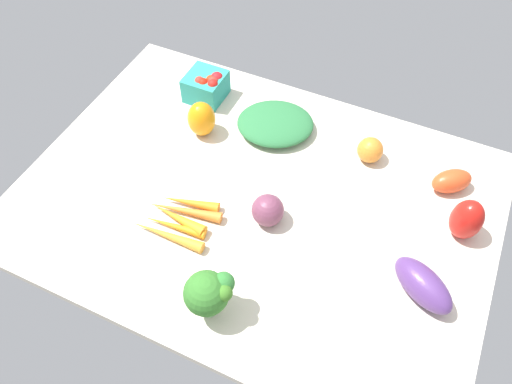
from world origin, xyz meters
TOP-DOWN VIEW (x-y plane):
  - tablecloth at (0.00, 0.00)cm, footprint 104.00×76.00cm
  - red_onion_center at (-4.81, 4.43)cm, footprint 6.99×6.99cm
  - roma_tomato at (-38.47, -20.82)cm, footprint 10.57×9.98cm
  - heirloom_tomato_orange at (-19.23, -21.81)cm, footprint 6.09×6.09cm
  - bell_pepper_red at (-43.13, -9.54)cm, footprint 9.15×9.15cm
  - bell_pepper_orange at (20.53, -12.87)cm, footprint 9.06×9.06cm
  - leafy_greens_clump at (4.68, -21.30)cm, footprint 23.34×21.78cm
  - carrot_bunch at (12.23, 12.95)cm, footprint 17.07×13.53cm
  - broccoli_head at (-3.79, 28.07)cm, footprint 9.14×8.84cm
  - eggplant at (-38.85, 7.80)cm, footprint 15.13×12.68cm
  - berry_basket at (25.61, -24.75)cm, footprint 9.49×9.49cm

SIDE VIEW (x-z plane):
  - tablecloth at x=0.00cm, z-range 0.00..2.00cm
  - carrot_bunch at x=12.23cm, z-range 1.86..4.63cm
  - leafy_greens_clump at x=4.68cm, z-range 2.00..6.33cm
  - roma_tomato at x=-38.47cm, z-range 2.00..7.29cm
  - heirloom_tomato_orange at x=-19.23cm, z-range 2.00..8.09cm
  - eggplant at x=-38.85cm, z-range 2.00..8.54cm
  - red_onion_center at x=-4.81cm, z-range 2.00..8.99cm
  - berry_basket at x=25.61cm, z-range 1.97..9.92cm
  - bell_pepper_orange at x=20.53cm, z-range 2.00..11.19cm
  - bell_pepper_red at x=-43.13cm, z-range 2.00..12.34cm
  - broccoli_head at x=-3.79cm, z-range 3.42..14.79cm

